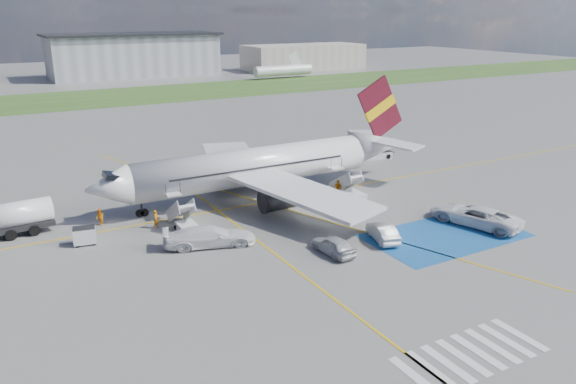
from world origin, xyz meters
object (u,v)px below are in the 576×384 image
car_silver_b (383,232)px  fuel_tanker (0,224)px  belt_loader (373,156)px  car_silver_a (333,245)px  van_white_b (210,233)px  gpu_cart (85,237)px  airliner (266,165)px  van_white_a (475,212)px

car_silver_b → fuel_tanker: bearing=-13.0°
belt_loader → car_silver_b: belt_loader is taller
car_silver_a → van_white_b: van_white_b is taller
gpu_cart → belt_loader: belt_loader is taller
airliner → fuel_tanker: size_ratio=4.09×
car_silver_a → car_silver_b: car_silver_a is taller
belt_loader → fuel_tanker: bearing=-163.5°
airliner → car_silver_b: airliner is taller
belt_loader → car_silver_a: (-21.93, -22.98, 0.34)m
belt_loader → car_silver_b: (-16.66, -22.78, 0.34)m
airliner → belt_loader: 20.98m
belt_loader → gpu_cart: bearing=-155.3°
airliner → gpu_cart: airliner is taller
car_silver_a → van_white_a: bearing=172.1°
car_silver_b → van_white_b: van_white_b is taller
airliner → fuel_tanker: bearing=178.1°
gpu_cart → belt_loader: (39.23, 10.98, -0.30)m
fuel_tanker → car_silver_a: fuel_tanker is taller
fuel_tanker → van_white_a: (38.46, -18.24, -0.06)m
belt_loader → van_white_a: 25.07m
car_silver_a → airliner: bearing=-101.7°
belt_loader → car_silver_a: size_ratio=1.29×
car_silver_a → belt_loader: bearing=-137.4°
fuel_tanker → car_silver_b: fuel_tanker is taller
car_silver_b → van_white_b: size_ratio=0.78×
car_silver_a → van_white_b: size_ratio=0.76×
car_silver_a → van_white_a: size_ratio=0.68×
car_silver_a → van_white_b: bearing=-42.1°
car_silver_a → van_white_a: van_white_a is taller
gpu_cart → airliner: bearing=21.7°
belt_loader → car_silver_b: 28.22m
car_silver_a → car_silver_b: bearing=178.5°
car_silver_a → gpu_cart: bearing=-38.5°
airliner → van_white_a: size_ratio=5.71×
van_white_b → van_white_a: bearing=-90.9°
airliner → car_silver_a: (-2.28, -16.26, -2.65)m
gpu_cart → van_white_a: bearing=-12.6°
airliner → gpu_cart: size_ratio=18.04×
gpu_cart → car_silver_a: gpu_cart is taller
car_silver_b → van_white_a: (9.77, -1.31, 0.47)m
belt_loader → van_white_a: van_white_a is taller
belt_loader → car_silver_b: bearing=-117.1°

